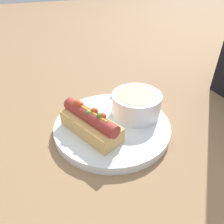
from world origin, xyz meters
TOP-DOWN VIEW (x-y plane):
  - ground_plane at (0.00, 0.00)m, footprint 4.00×4.00m
  - dinner_plate at (0.00, 0.00)m, footprint 0.27×0.27m
  - hot_dog at (0.01, -0.06)m, footprint 0.16×0.11m
  - soup_bowl at (-0.02, 0.07)m, footprint 0.12×0.12m
  - spoon at (-0.08, 0.03)m, footprint 0.13×0.13m

SIDE VIEW (x-z plane):
  - ground_plane at x=0.00m, z-range 0.00..0.00m
  - dinner_plate at x=0.00m, z-range 0.00..0.02m
  - spoon at x=-0.08m, z-range 0.02..0.03m
  - hot_dog at x=0.01m, z-range 0.01..0.08m
  - soup_bowl at x=-0.02m, z-range 0.02..0.08m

